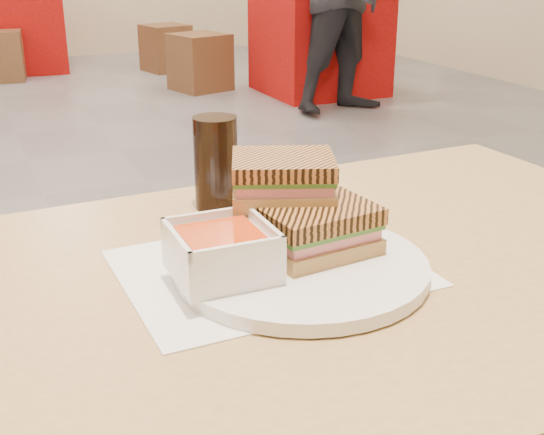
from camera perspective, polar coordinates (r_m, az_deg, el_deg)
name	(u,v)px	position (r m, az deg, el deg)	size (l,w,h in m)	color
main_table	(280,358)	(0.89, 0.66, -11.19)	(1.22, 0.74, 0.75)	tan
tray_liner	(268,268)	(0.85, -0.31, -4.06)	(0.35, 0.27, 0.00)	white
plate	(301,267)	(0.83, 2.38, -3.98)	(0.30, 0.30, 0.02)	white
soup_bowl	(222,254)	(0.79, -4.04, -2.92)	(0.11, 0.11, 0.06)	white
panini_lower	(315,228)	(0.85, 3.50, -0.84)	(0.14, 0.12, 0.06)	#A18245
panini_upper	(283,178)	(0.87, 0.90, 3.17)	(0.15, 0.14, 0.06)	#A18245
cola_glass	(216,163)	(1.03, -4.53, 4.38)	(0.06, 0.06, 0.14)	black
bg_table_1	(319,44)	(5.67, 3.83, 13.74)	(0.85, 0.85, 0.75)	#A7090F
bg_table_2	(13,28)	(7.11, -20.12, 14.11)	(0.91, 0.91, 0.76)	#A7090F
bg_chair_1l	(200,62)	(5.80, -5.81, 12.31)	(0.48, 0.48, 0.44)	brown
bg_chair_1r	(357,61)	(5.84, 6.83, 12.35)	(0.45, 0.45, 0.44)	brown
bg_chair_2l	(1,56)	(6.61, -20.98, 12.05)	(0.42, 0.42, 0.42)	brown
bg_chair_2r	(166,48)	(6.74, -8.52, 13.32)	(0.44, 0.44, 0.41)	brown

